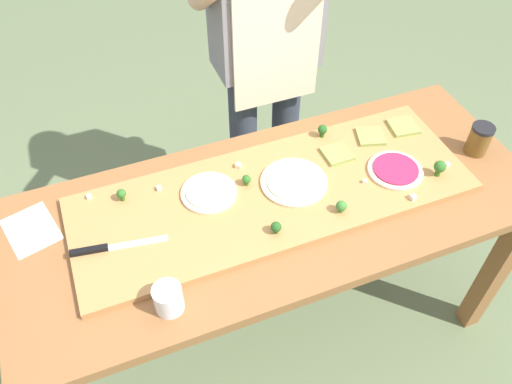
{
  "coord_description": "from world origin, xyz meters",
  "views": [
    {
      "loc": [
        -0.47,
        -1.01,
        2.07
      ],
      "look_at": [
        -0.06,
        0.04,
        0.84
      ],
      "focal_mm": 36.47,
      "sensor_mm": 36.0,
      "label": 1
    }
  ],
  "objects_px": {
    "pizza_whole_beet_magenta": "(395,170)",
    "broccoli_floret_front_right": "(440,167)",
    "flour_cup": "(169,300)",
    "pizza_slice_far_left": "(337,154)",
    "broccoli_floret_back_left": "(276,227)",
    "pizza_whole_cheese_artichoke": "(209,192)",
    "cheese_crumble_e": "(413,197)",
    "prep_table": "(276,225)",
    "broccoli_floret_front_left": "(246,180)",
    "cheese_crumble_a": "(238,166)",
    "broccoli_floret_center_right": "(341,206)",
    "recipe_note": "(31,230)",
    "cheese_crumble_f": "(365,182)",
    "cook_center": "(267,42)",
    "broccoli_floret_front_mid": "(323,130)",
    "pizza_slice_center": "(370,136)",
    "cheese_crumble_c": "(447,165)",
    "chefs_knife": "(105,248)",
    "broccoli_floret_back_mid": "(121,194)",
    "pizza_slice_far_right": "(403,126)",
    "cheese_crumble_b": "(159,188)",
    "pizza_whole_white_garlic": "(294,182)",
    "cheese_crumble_d": "(89,197)",
    "sauce_jar": "(479,139)"
  },
  "relations": [
    {
      "from": "broccoli_floret_front_mid",
      "to": "cook_center",
      "type": "xyz_separation_m",
      "value": [
        -0.06,
        0.39,
        0.15
      ]
    },
    {
      "from": "prep_table",
      "to": "broccoli_floret_front_left",
      "type": "bearing_deg",
      "value": 126.52
    },
    {
      "from": "pizza_slice_far_left",
      "to": "broccoli_floret_back_left",
      "type": "relative_size",
      "value": 2.21
    },
    {
      "from": "cheese_crumble_e",
      "to": "flour_cup",
      "type": "relative_size",
      "value": 0.2
    },
    {
      "from": "flour_cup",
      "to": "cook_center",
      "type": "xyz_separation_m",
      "value": [
        0.63,
        0.85,
        0.16
      ]
    },
    {
      "from": "cheese_crumble_e",
      "to": "cheese_crumble_f",
      "type": "relative_size",
      "value": 1.32
    },
    {
      "from": "pizza_slice_far_left",
      "to": "broccoli_floret_back_mid",
      "type": "relative_size",
      "value": 2.08
    },
    {
      "from": "pizza_whole_white_garlic",
      "to": "cheese_crumble_d",
      "type": "xyz_separation_m",
      "value": [
        -0.64,
        0.18,
        -0.0
      ]
    },
    {
      "from": "pizza_whole_beet_magenta",
      "to": "flour_cup",
      "type": "height_order",
      "value": "flour_cup"
    },
    {
      "from": "pizza_whole_beet_magenta",
      "to": "pizza_whole_white_garlic",
      "type": "distance_m",
      "value": 0.35
    },
    {
      "from": "pizza_whole_white_garlic",
      "to": "recipe_note",
      "type": "height_order",
      "value": "pizza_whole_white_garlic"
    },
    {
      "from": "pizza_whole_cheese_artichoke",
      "to": "broccoli_floret_back_left",
      "type": "distance_m",
      "value": 0.26
    },
    {
      "from": "broccoli_floret_front_mid",
      "to": "cheese_crumble_a",
      "type": "bearing_deg",
      "value": -173.47
    },
    {
      "from": "pizza_whole_cheese_artichoke",
      "to": "broccoli_floret_center_right",
      "type": "xyz_separation_m",
      "value": [
        0.36,
        -0.22,
        0.02
      ]
    },
    {
      "from": "pizza_whole_white_garlic",
      "to": "cheese_crumble_e",
      "type": "height_order",
      "value": "cheese_crumble_e"
    },
    {
      "from": "broccoli_floret_center_right",
      "to": "cheese_crumble_f",
      "type": "distance_m",
      "value": 0.16
    },
    {
      "from": "broccoli_floret_front_mid",
      "to": "cheese_crumble_e",
      "type": "distance_m",
      "value": 0.4
    },
    {
      "from": "cheese_crumble_c",
      "to": "cheese_crumble_e",
      "type": "height_order",
      "value": "cheese_crumble_e"
    },
    {
      "from": "prep_table",
      "to": "flour_cup",
      "type": "relative_size",
      "value": 19.94
    },
    {
      "from": "pizza_slice_far_right",
      "to": "broccoli_floret_front_mid",
      "type": "xyz_separation_m",
      "value": [
        -0.3,
        0.07,
        0.02
      ]
    },
    {
      "from": "broccoli_floret_front_mid",
      "to": "cheese_crumble_a",
      "type": "xyz_separation_m",
      "value": [
        -0.33,
        -0.04,
        -0.02
      ]
    },
    {
      "from": "cheese_crumble_b",
      "to": "flour_cup",
      "type": "xyz_separation_m",
      "value": [
        -0.08,
        -0.42,
        0.01
      ]
    },
    {
      "from": "pizza_whole_beet_magenta",
      "to": "broccoli_floret_back_left",
      "type": "distance_m",
      "value": 0.48
    },
    {
      "from": "pizza_slice_center",
      "to": "pizza_whole_beet_magenta",
      "type": "bearing_deg",
      "value": -92.76
    },
    {
      "from": "pizza_whole_beet_magenta",
      "to": "cheese_crumble_e",
      "type": "relative_size",
      "value": 10.9
    },
    {
      "from": "broccoli_floret_front_right",
      "to": "cheese_crumble_d",
      "type": "bearing_deg",
      "value": 163.71
    },
    {
      "from": "broccoli_floret_center_right",
      "to": "recipe_note",
      "type": "height_order",
      "value": "broccoli_floret_center_right"
    },
    {
      "from": "prep_table",
      "to": "broccoli_floret_front_right",
      "type": "xyz_separation_m",
      "value": [
        0.54,
        -0.1,
        0.17
      ]
    },
    {
      "from": "broccoli_floret_center_right",
      "to": "prep_table",
      "type": "bearing_deg",
      "value": 143.2
    },
    {
      "from": "pizza_whole_white_garlic",
      "to": "broccoli_floret_back_mid",
      "type": "bearing_deg",
      "value": 166.12
    },
    {
      "from": "broccoli_floret_front_left",
      "to": "cheese_crumble_a",
      "type": "xyz_separation_m",
      "value": [
        0.0,
        0.09,
        -0.01
      ]
    },
    {
      "from": "broccoli_floret_front_right",
      "to": "recipe_note",
      "type": "distance_m",
      "value": 1.32
    },
    {
      "from": "cheese_crumble_c",
      "to": "cheese_crumble_e",
      "type": "bearing_deg",
      "value": -155.7
    },
    {
      "from": "pizza_whole_cheese_artichoke",
      "to": "recipe_note",
      "type": "bearing_deg",
      "value": 171.92
    },
    {
      "from": "pizza_whole_white_garlic",
      "to": "cheese_crumble_e",
      "type": "bearing_deg",
      "value": -32.12
    },
    {
      "from": "broccoli_floret_front_right",
      "to": "recipe_note",
      "type": "xyz_separation_m",
      "value": [
        -1.29,
        0.28,
        -0.06
      ]
    },
    {
      "from": "chefs_knife",
      "to": "broccoli_floret_back_mid",
      "type": "xyz_separation_m",
      "value": [
        0.09,
        0.17,
        0.02
      ]
    },
    {
      "from": "sauce_jar",
      "to": "recipe_note",
      "type": "distance_m",
      "value": 1.52
    },
    {
      "from": "cook_center",
      "to": "pizza_slice_far_right",
      "type": "bearing_deg",
      "value": -51.66
    },
    {
      "from": "pizza_slice_far_left",
      "to": "cheese_crumble_e",
      "type": "bearing_deg",
      "value": -64.33
    },
    {
      "from": "pizza_whole_beet_magenta",
      "to": "broccoli_floret_front_right",
      "type": "relative_size",
      "value": 3.06
    },
    {
      "from": "pizza_slice_center",
      "to": "broccoli_floret_front_right",
      "type": "bearing_deg",
      "value": -65.37
    },
    {
      "from": "pizza_whole_cheese_artichoke",
      "to": "cook_center",
      "type": "xyz_separation_m",
      "value": [
        0.41,
        0.5,
        0.17
      ]
    },
    {
      "from": "broccoli_floret_front_left",
      "to": "cook_center",
      "type": "xyz_separation_m",
      "value": [
        0.28,
        0.51,
        0.15
      ]
    },
    {
      "from": "pizza_whole_cheese_artichoke",
      "to": "cheese_crumble_e",
      "type": "relative_size",
      "value": 10.73
    },
    {
      "from": "cheese_crumble_a",
      "to": "chefs_knife",
      "type": "bearing_deg",
      "value": -159.8
    },
    {
      "from": "pizza_whole_cheese_artichoke",
      "to": "broccoli_floret_front_right",
      "type": "distance_m",
      "value": 0.76
    },
    {
      "from": "cheese_crumble_e",
      "to": "broccoli_floret_front_mid",
      "type": "bearing_deg",
      "value": 109.78
    },
    {
      "from": "pizza_whole_cheese_artichoke",
      "to": "broccoli_floret_front_mid",
      "type": "height_order",
      "value": "broccoli_floret_front_mid"
    },
    {
      "from": "prep_table",
      "to": "pizza_slice_center",
      "type": "height_order",
      "value": "pizza_slice_center"
    }
  ]
}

